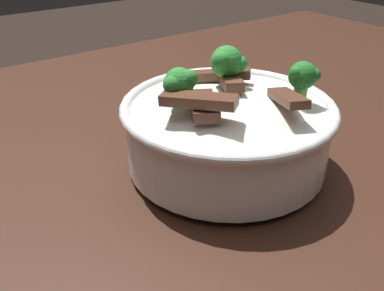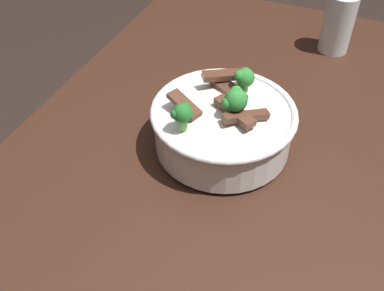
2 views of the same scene
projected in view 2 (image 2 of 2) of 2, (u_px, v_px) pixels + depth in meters
dining_table at (245, 249)px, 0.79m from camera, size 1.38×0.91×0.82m
rice_bowl at (223, 123)px, 0.76m from camera, size 0.25×0.25×0.14m
drinking_glass at (337, 26)px, 0.99m from camera, size 0.07×0.07×0.13m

